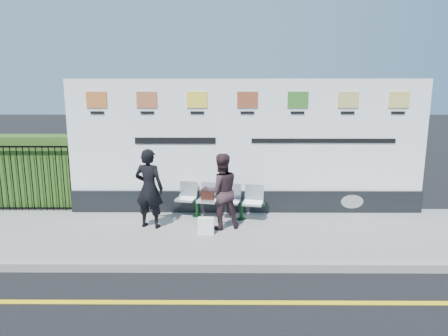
{
  "coord_description": "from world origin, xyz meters",
  "views": [
    {
      "loc": [
        0.04,
        -5.05,
        2.92
      ],
      "look_at": [
        -0.01,
        3.27,
        1.25
      ],
      "focal_mm": 32.0,
      "sensor_mm": 36.0,
      "label": 1
    }
  ],
  "objects_px": {
    "woman_right": "(221,191)",
    "bench": "(219,209)",
    "billboard": "(247,156)",
    "woman_left": "(149,188)"
  },
  "relations": [
    {
      "from": "bench",
      "to": "woman_right",
      "type": "height_order",
      "value": "woman_right"
    },
    {
      "from": "woman_right",
      "to": "bench",
      "type": "bearing_deg",
      "value": -102.87
    },
    {
      "from": "bench",
      "to": "woman_left",
      "type": "distance_m",
      "value": 1.63
    },
    {
      "from": "billboard",
      "to": "bench",
      "type": "bearing_deg",
      "value": -140.19
    },
    {
      "from": "billboard",
      "to": "bench",
      "type": "relative_size",
      "value": 4.2
    },
    {
      "from": "bench",
      "to": "woman_right",
      "type": "relative_size",
      "value": 1.24
    },
    {
      "from": "billboard",
      "to": "bench",
      "type": "height_order",
      "value": "billboard"
    },
    {
      "from": "bench",
      "to": "woman_right",
      "type": "distance_m",
      "value": 0.85
    },
    {
      "from": "woman_left",
      "to": "woman_right",
      "type": "xyz_separation_m",
      "value": [
        1.45,
        -0.05,
        -0.04
      ]
    },
    {
      "from": "bench",
      "to": "woman_left",
      "type": "height_order",
      "value": "woman_left"
    }
  ]
}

